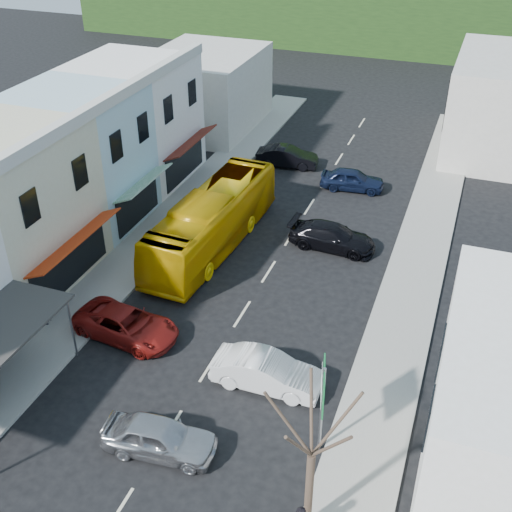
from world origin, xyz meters
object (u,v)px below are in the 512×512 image
(pedestrian_left, at_px, (45,308))
(traffic_signal, at_px, (447,106))
(car_white, at_px, (267,373))
(street_tree, at_px, (311,455))
(car_red, at_px, (126,324))
(car_silver, at_px, (159,438))
(bus, at_px, (212,223))
(direction_sign, at_px, (322,411))

(pedestrian_left, distance_m, traffic_signal, 35.28)
(car_white, relative_size, pedestrian_left, 2.59)
(pedestrian_left, distance_m, street_tree, 16.29)
(traffic_signal, bearing_deg, car_white, 81.77)
(street_tree, bearing_deg, car_red, 147.53)
(car_silver, xyz_separation_m, pedestrian_left, (-8.65, 5.03, 0.30))
(car_red, distance_m, street_tree, 13.06)
(traffic_signal, bearing_deg, bus, 63.50)
(car_silver, bearing_deg, direction_sign, -75.37)
(car_red, xyz_separation_m, direction_sign, (10.24, -3.48, 1.37))
(car_silver, relative_size, car_red, 0.96)
(bus, relative_size, car_silver, 2.64)
(car_white, xyz_separation_m, direction_sign, (3.02, -2.60, 1.37))
(bus, bearing_deg, traffic_signal, 68.16)
(traffic_signal, bearing_deg, pedestrian_left, 63.18)
(direction_sign, bearing_deg, car_red, 147.02)
(car_white, height_order, street_tree, street_tree)
(car_silver, xyz_separation_m, car_white, (2.62, 4.70, 0.00))
(bus, bearing_deg, car_silver, -71.18)
(street_tree, bearing_deg, pedestrian_left, 156.96)
(car_silver, xyz_separation_m, traffic_signal, (6.45, 36.89, 1.61))
(bus, height_order, car_white, bus)
(car_white, relative_size, direction_sign, 1.06)
(bus, distance_m, car_white, 11.84)
(street_tree, bearing_deg, direction_sign, 98.47)
(direction_sign, bearing_deg, car_silver, -173.85)
(bus, xyz_separation_m, traffic_signal, (10.48, 22.44, 0.76))
(car_silver, bearing_deg, car_red, 33.76)
(bus, bearing_deg, car_white, -52.46)
(street_tree, bearing_deg, traffic_signal, 89.55)
(bus, distance_m, car_red, 8.94)
(car_red, height_order, street_tree, street_tree)
(street_tree, bearing_deg, car_white, 120.58)
(car_red, relative_size, traffic_signal, 0.99)
(car_silver, height_order, car_white, same)
(car_white, distance_m, pedestrian_left, 11.29)
(pedestrian_left, relative_size, street_tree, 0.24)
(bus, relative_size, traffic_signal, 2.51)
(direction_sign, bearing_deg, car_white, 125.04)
(car_red, bearing_deg, car_silver, -133.32)
(car_silver, bearing_deg, bus, 9.88)
(car_white, bearing_deg, bus, 33.69)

